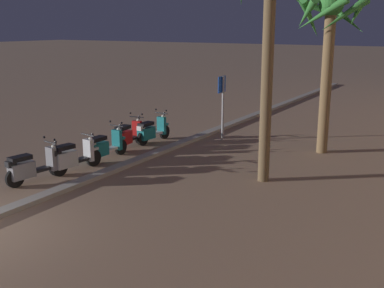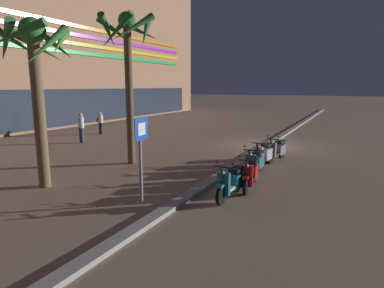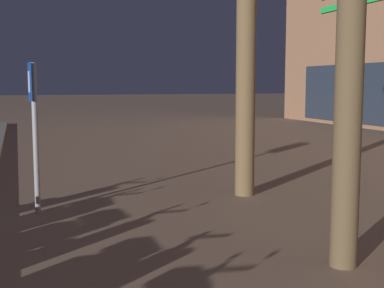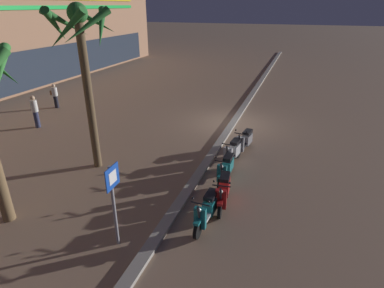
# 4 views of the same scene
# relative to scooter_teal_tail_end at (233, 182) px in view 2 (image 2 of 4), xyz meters

# --- Properties ---
(ground_plane) EXTENTS (200.00, 200.00, 0.00)m
(ground_plane) POSITION_rel_scooter_teal_tail_end_xyz_m (8.66, 1.17, -0.45)
(ground_plane) COLOR #93755B
(curb_strip) EXTENTS (60.00, 0.36, 0.12)m
(curb_strip) POSITION_rel_scooter_teal_tail_end_xyz_m (8.66, 1.10, -0.39)
(curb_strip) COLOR gray
(curb_strip) RESTS_ON ground
(scooter_teal_tail_end) EXTENTS (1.82, 0.56, 1.17)m
(scooter_teal_tail_end) POSITION_rel_scooter_teal_tail_end_xyz_m (0.00, 0.00, 0.00)
(scooter_teal_tail_end) COLOR black
(scooter_teal_tail_end) RESTS_ON ground
(scooter_red_last_in_row) EXTENTS (1.83, 0.59, 1.17)m
(scooter_red_last_in_row) POSITION_rel_scooter_teal_tail_end_xyz_m (1.12, -0.21, 0.02)
(scooter_red_last_in_row) COLOR black
(scooter_red_last_in_row) RESTS_ON ground
(scooter_teal_mid_front) EXTENTS (1.84, 0.56, 1.17)m
(scooter_teal_mid_front) POSITION_rel_scooter_teal_tail_end_xyz_m (2.68, 0.08, 0.00)
(scooter_teal_mid_front) COLOR black
(scooter_teal_mid_front) RESTS_ON ground
(scooter_silver_far_back) EXTENTS (1.78, 0.59, 1.04)m
(scooter_silver_far_back) POSITION_rel_scooter_teal_tail_end_xyz_m (4.14, 0.14, 0.02)
(scooter_silver_far_back) COLOR black
(scooter_silver_far_back) RESTS_ON ground
(scooter_grey_mid_rear) EXTENTS (1.86, 0.62, 1.17)m
(scooter_grey_mid_rear) POSITION_rel_scooter_teal_tail_end_xyz_m (5.44, -0.11, 0.00)
(scooter_grey_mid_rear) COLOR black
(scooter_grey_mid_rear) RESTS_ON ground
(crossing_sign) EXTENTS (0.60, 0.13, 2.40)m
(crossing_sign) POSITION_rel_scooter_teal_tail_end_xyz_m (-1.73, 2.02, 1.06)
(crossing_sign) COLOR #939399
(crossing_sign) RESTS_ON ground
(palm_tree_by_mall_entrance) EXTENTS (2.38, 2.44, 6.11)m
(palm_tree_by_mall_entrance) POSITION_rel_scooter_teal_tail_end_xyz_m (1.98, 5.26, 4.20)
(palm_tree_by_mall_entrance) COLOR brown
(palm_tree_by_mall_entrance) RESTS_ON ground
(palm_tree_mid_walkway) EXTENTS (2.46, 2.46, 5.27)m
(palm_tree_mid_walkway) POSITION_rel_scooter_teal_tail_end_xyz_m (-1.89, 5.76, 3.53)
(palm_tree_mid_walkway) COLOR brown
(palm_tree_mid_walkway) RESTS_ON ground
(pedestrian_window_shopping) EXTENTS (0.34, 0.34, 1.73)m
(pedestrian_window_shopping) POSITION_rel_scooter_teal_tail_end_xyz_m (4.69, 10.89, 0.47)
(pedestrian_window_shopping) COLOR #2D3351
(pedestrian_window_shopping) RESTS_ON ground
(pedestrian_strolling_near_curb) EXTENTS (0.34, 0.46, 1.52)m
(pedestrian_strolling_near_curb) POSITION_rel_scooter_teal_tail_end_xyz_m (7.87, 12.40, 0.35)
(pedestrian_strolling_near_curb) COLOR black
(pedestrian_strolling_near_curb) RESTS_ON ground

